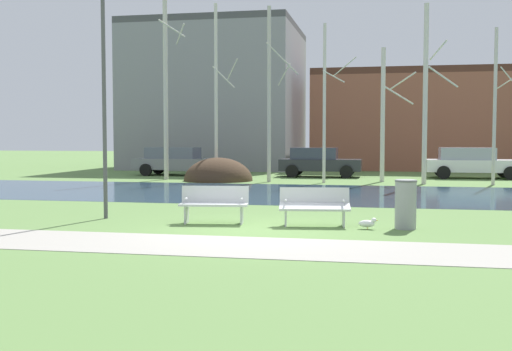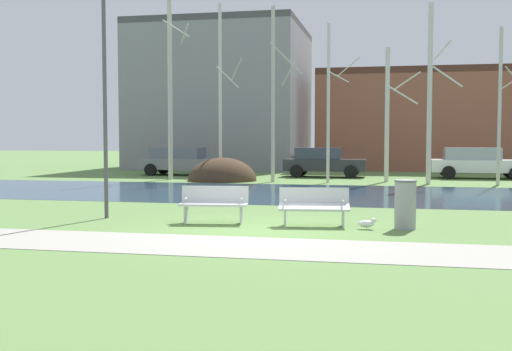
{
  "view_description": "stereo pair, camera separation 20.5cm",
  "coord_description": "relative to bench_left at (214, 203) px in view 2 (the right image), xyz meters",
  "views": [
    {
      "loc": [
        2.62,
        -13.13,
        2.04
      ],
      "look_at": [
        -0.32,
        1.71,
        1.1
      ],
      "focal_mm": 43.9,
      "sensor_mm": 36.0,
      "label": 1
    },
    {
      "loc": [
        2.82,
        -13.09,
        2.04
      ],
      "look_at": [
        -0.32,
        1.71,
        1.1
      ],
      "focal_mm": 43.9,
      "sensor_mm": 36.0,
      "label": 2
    }
  ],
  "objects": [
    {
      "name": "building_grey_warehouse",
      "position": [
        -6.74,
        26.18,
        4.14
      ],
      "size": [
        10.49,
        9.93,
        9.23
      ],
      "color": "gray",
      "rests_on": "ground"
    },
    {
      "name": "soil_mound",
      "position": [
        -3.53,
        13.85,
        -0.47
      ],
      "size": [
        3.2,
        3.02,
        2.15
      ],
      "primitive_type": "ellipsoid",
      "color": "#423021",
      "rests_on": "ground"
    },
    {
      "name": "birch_center_left",
      "position": [
        -1.05,
        13.54,
        3.51
      ],
      "size": [
        1.45,
        2.32,
        7.84
      ],
      "color": "#BCB7A8",
      "rests_on": "ground"
    },
    {
      "name": "bench_left",
      "position": [
        0.0,
        0.0,
        0.0
      ],
      "size": [
        1.66,
        0.76,
        0.87
      ],
      "color": "silver",
      "rests_on": "ground"
    },
    {
      "name": "river_band",
      "position": [
        1.2,
        8.11,
        -0.47
      ],
      "size": [
        80.0,
        8.2,
        0.01
      ],
      "primitive_type": "cube",
      "color": "#284256",
      "rests_on": "ground"
    },
    {
      "name": "paved_path_strip",
      "position": [
        1.2,
        -2.97,
        -0.47
      ],
      "size": [
        60.0,
        2.2,
        0.01
      ],
      "primitive_type": "cube",
      "color": "#9E998E",
      "rests_on": "ground"
    },
    {
      "name": "seagull",
      "position": [
        3.57,
        -0.27,
        -0.34
      ],
      "size": [
        0.43,
        0.16,
        0.26
      ],
      "color": "white",
      "rests_on": "ground"
    },
    {
      "name": "parked_van_nearest_grey",
      "position": [
        -6.65,
        17.38,
        0.31
      ],
      "size": [
        4.73,
        2.07,
        1.48
      ],
      "color": "slate",
      "rests_on": "ground"
    },
    {
      "name": "building_brick_low",
      "position": [
        8.57,
        27.05,
        2.6
      ],
      "size": [
        17.82,
        7.51,
        6.13
      ],
      "color": "brown",
      "rests_on": "ground"
    },
    {
      "name": "birch_far_left",
      "position": [
        -6.15,
        14.19,
        4.09
      ],
      "size": [
        1.13,
        2.01,
        8.94
      ],
      "color": "beige",
      "rests_on": "ground"
    },
    {
      "name": "birch_center",
      "position": [
        1.43,
        13.51,
        3.1
      ],
      "size": [
        1.46,
        2.27,
        6.99
      ],
      "color": "beige",
      "rests_on": "ground"
    },
    {
      "name": "parked_sedan_second_dark",
      "position": [
        0.78,
        17.57,
        0.3
      ],
      "size": [
        4.1,
        1.97,
        1.48
      ],
      "color": "#282B30",
      "rests_on": "ground"
    },
    {
      "name": "ground_plane",
      "position": [
        1.2,
        8.94,
        -0.47
      ],
      "size": [
        120.0,
        120.0,
        0.0
      ],
      "primitive_type": "plane",
      "color": "#5B7F42"
    },
    {
      "name": "parked_hatch_third_white",
      "position": [
        8.26,
        17.92,
        0.32
      ],
      "size": [
        4.62,
        2.04,
        1.51
      ],
      "color": "silver",
      "rests_on": "ground"
    },
    {
      "name": "trash_bin",
      "position": [
        4.39,
        -0.06,
        0.09
      ],
      "size": [
        0.49,
        0.49,
        1.09
      ],
      "color": "gray",
      "rests_on": "ground"
    },
    {
      "name": "birch_far_right",
      "position": [
        8.56,
        13.64,
        2.87
      ],
      "size": [
        0.92,
        1.66,
        6.6
      ],
      "color": "beige",
      "rests_on": "ground"
    },
    {
      "name": "bench_right",
      "position": [
        2.37,
        0.0,
        0.0
      ],
      "size": [
        1.66,
        0.76,
        0.87
      ],
      "color": "silver",
      "rests_on": "ground"
    },
    {
      "name": "birch_center_right",
      "position": [
        3.98,
        14.69,
        2.64
      ],
      "size": [
        1.54,
        2.76,
        6.03
      ],
      "color": "beige",
      "rests_on": "ground"
    },
    {
      "name": "streetlamp",
      "position": [
        -2.89,
        0.32,
        3.39
      ],
      "size": [
        0.32,
        0.32,
        5.86
      ],
      "color": "#4C4C51",
      "rests_on": "ground"
    },
    {
      "name": "birch_left",
      "position": [
        -3.76,
        14.48,
        3.7
      ],
      "size": [
        1.17,
        2.01,
        8.26
      ],
      "color": "beige",
      "rests_on": "ground"
    },
    {
      "name": "birch_right",
      "position": [
        5.72,
        13.58,
        3.43
      ],
      "size": [
        1.45,
        2.19,
        7.69
      ],
      "color": "beige",
      "rests_on": "ground"
    }
  ]
}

